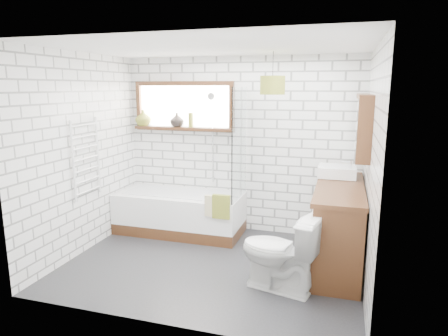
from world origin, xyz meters
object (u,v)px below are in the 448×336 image
(pendant, at_px, (272,85))
(toilet, at_px, (279,252))
(vanity, at_px, (339,225))
(bathtub, at_px, (180,213))
(basin, at_px, (337,171))

(pendant, bearing_deg, toilet, -74.31)
(pendant, bearing_deg, vanity, -15.61)
(bathtub, bearing_deg, toilet, -37.66)
(bathtub, distance_m, toilet, 2.08)
(vanity, distance_m, toilet, 1.00)
(bathtub, height_order, basin, basin)
(basin, relative_size, toilet, 0.55)
(bathtub, bearing_deg, basin, 0.13)
(basin, height_order, toilet, basin)
(bathtub, height_order, toilet, toilet)
(vanity, xyz_separation_m, toilet, (-0.57, -0.81, -0.07))
(bathtub, relative_size, toilet, 2.17)
(bathtub, bearing_deg, vanity, -11.67)
(basin, xyz_separation_m, toilet, (-0.51, -1.27, -0.62))
(toilet, distance_m, pendant, 2.01)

